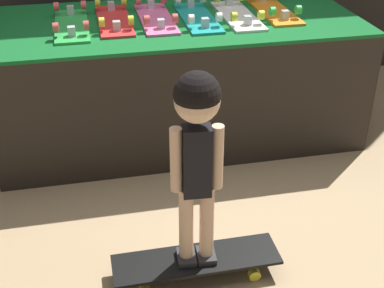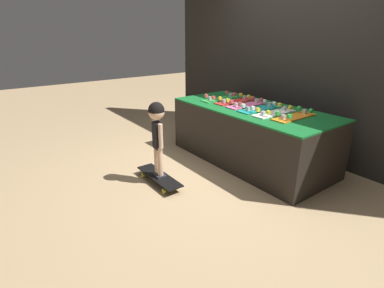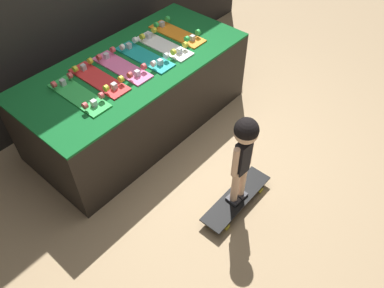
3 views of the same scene
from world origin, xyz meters
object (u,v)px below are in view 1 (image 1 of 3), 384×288
at_px(skateboard_pink_on_rack, 156,17).
at_px(skateboard_on_floor, 196,261).
at_px(skateboard_green_on_rack, 71,24).
at_px(skateboard_white_on_rack, 237,14).
at_px(skateboard_teal_on_rack, 197,16).
at_px(skateboard_red_on_rack, 114,19).
at_px(skateboard_orange_on_rack, 273,9).
at_px(child, 197,136).

height_order(skateboard_pink_on_rack, skateboard_on_floor, skateboard_pink_on_rack).
distance_m(skateboard_green_on_rack, skateboard_white_on_rack, 0.97).
bearing_deg(skateboard_teal_on_rack, skateboard_on_floor, -102.51).
bearing_deg(skateboard_red_on_rack, skateboard_green_on_rack, -169.79).
height_order(skateboard_green_on_rack, skateboard_red_on_rack, same).
height_order(skateboard_pink_on_rack, skateboard_orange_on_rack, same).
bearing_deg(skateboard_teal_on_rack, skateboard_orange_on_rack, 5.42).
xyz_separation_m(skateboard_green_on_rack, skateboard_orange_on_rack, (1.22, 0.04, 0.00)).
height_order(skateboard_green_on_rack, skateboard_pink_on_rack, same).
bearing_deg(skateboard_on_floor, skateboard_red_on_rack, 98.25).
bearing_deg(skateboard_red_on_rack, skateboard_white_on_rack, -4.20).
bearing_deg(child, skateboard_white_on_rack, 72.01).
height_order(skateboard_red_on_rack, skateboard_teal_on_rack, same).
xyz_separation_m(skateboard_white_on_rack, skateboard_on_floor, (-0.53, -1.30, -0.69)).
bearing_deg(skateboard_white_on_rack, skateboard_on_floor, -112.30).
xyz_separation_m(skateboard_pink_on_rack, child, (-0.05, -1.34, -0.06)).
bearing_deg(child, skateboard_green_on_rack, 112.86).
bearing_deg(skateboard_green_on_rack, skateboard_orange_on_rack, 2.07).
distance_m(skateboard_green_on_rack, child, 1.38).
height_order(skateboard_pink_on_rack, skateboard_white_on_rack, same).
distance_m(skateboard_white_on_rack, child, 1.41).
relative_size(skateboard_on_floor, child, 0.84).
relative_size(skateboard_teal_on_rack, skateboard_on_floor, 0.83).
bearing_deg(skateboard_white_on_rack, skateboard_red_on_rack, 175.80).
xyz_separation_m(skateboard_pink_on_rack, skateboard_white_on_rack, (0.49, -0.04, 0.00)).
distance_m(skateboard_white_on_rack, skateboard_orange_on_rack, 0.25).
bearing_deg(skateboard_on_floor, skateboard_green_on_rack, 108.54).
bearing_deg(skateboard_green_on_rack, skateboard_white_on_rack, -0.58).
distance_m(skateboard_green_on_rack, skateboard_pink_on_rack, 0.49).
relative_size(skateboard_white_on_rack, skateboard_on_floor, 0.83).
height_order(skateboard_red_on_rack, skateboard_orange_on_rack, same).
distance_m(skateboard_red_on_rack, child, 1.37).
relative_size(skateboard_teal_on_rack, child, 0.69).
bearing_deg(skateboard_on_floor, skateboard_white_on_rack, 67.70).
distance_m(skateboard_pink_on_rack, skateboard_orange_on_rack, 0.73).
relative_size(skateboard_pink_on_rack, skateboard_white_on_rack, 1.00).
height_order(skateboard_orange_on_rack, child, child).
distance_m(skateboard_teal_on_rack, child, 1.34).
xyz_separation_m(skateboard_teal_on_rack, child, (-0.29, -1.31, -0.06)).
bearing_deg(child, skateboard_red_on_rack, 102.56).
distance_m(skateboard_red_on_rack, skateboard_pink_on_rack, 0.24).
xyz_separation_m(skateboard_orange_on_rack, skateboard_on_floor, (-0.78, -1.36, -0.69)).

